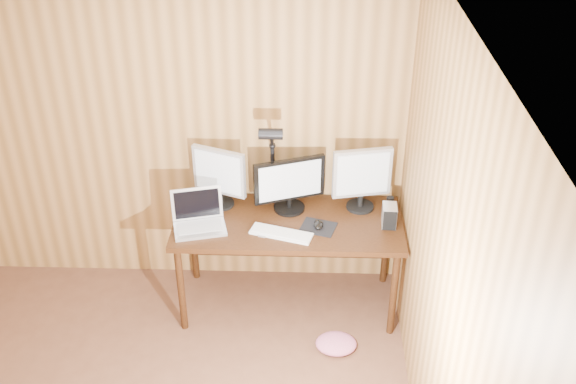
# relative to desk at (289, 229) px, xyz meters

# --- Properties ---
(room_shell) EXTENTS (4.00, 4.00, 4.00)m
(room_shell) POSITION_rel_desk_xyz_m (-0.93, -1.70, 0.62)
(room_shell) COLOR brown
(room_shell) RESTS_ON ground
(desk) EXTENTS (1.60, 0.70, 0.75)m
(desk) POSITION_rel_desk_xyz_m (0.00, 0.00, 0.00)
(desk) COLOR black
(desk) RESTS_ON floor
(monitor_center) EXTENTS (0.50, 0.22, 0.40)m
(monitor_center) POSITION_rel_desk_xyz_m (0.00, 0.08, 0.33)
(monitor_center) COLOR black
(monitor_center) RESTS_ON desk
(monitor_left) EXTENTS (0.39, 0.19, 0.45)m
(monitor_left) POSITION_rel_desk_xyz_m (-0.49, 0.12, 0.37)
(monitor_left) COLOR black
(monitor_left) RESTS_ON desk
(monitor_right) EXTENTS (0.42, 0.20, 0.47)m
(monitor_right) POSITION_rel_desk_xyz_m (0.51, 0.12, 0.38)
(monitor_right) COLOR black
(monitor_right) RESTS_ON desk
(laptop) EXTENTS (0.41, 0.35, 0.25)m
(laptop) POSITION_rel_desk_xyz_m (-0.62, -0.14, 0.18)
(laptop) COLOR silver
(laptop) RESTS_ON desk
(keyboard) EXTENTS (0.44, 0.25, 0.02)m
(keyboard) POSITION_rel_desk_xyz_m (-0.04, -0.24, 0.13)
(keyboard) COLOR white
(keyboard) RESTS_ON desk
(mousepad) EXTENTS (0.28, 0.25, 0.00)m
(mousepad) POSITION_rel_desk_xyz_m (0.21, -0.14, 0.12)
(mousepad) COLOR black
(mousepad) RESTS_ON desk
(mouse) EXTENTS (0.08, 0.12, 0.04)m
(mouse) POSITION_rel_desk_xyz_m (0.21, -0.14, 0.14)
(mouse) COLOR black
(mouse) RESTS_ON mousepad
(hard_drive) EXTENTS (0.10, 0.14, 0.15)m
(hard_drive) POSITION_rel_desk_xyz_m (0.70, -0.10, 0.20)
(hard_drive) COLOR silver
(hard_drive) RESTS_ON desk
(phone) EXTENTS (0.08, 0.11, 0.01)m
(phone) POSITION_rel_desk_xyz_m (-0.16, -0.23, 0.13)
(phone) COLOR silver
(phone) RESTS_ON desk
(speaker) EXTENTS (0.05, 0.05, 0.13)m
(speaker) POSITION_rel_desk_xyz_m (0.72, 0.06, 0.18)
(speaker) COLOR black
(speaker) RESTS_ON desk
(desk_lamp) EXTENTS (0.16, 0.23, 0.71)m
(desk_lamp) POSITION_rel_desk_xyz_m (-0.12, 0.10, 0.56)
(desk_lamp) COLOR black
(desk_lamp) RESTS_ON desk
(fabric_pile) EXTENTS (0.34, 0.30, 0.09)m
(fabric_pile) POSITION_rel_desk_xyz_m (0.35, -0.54, -0.58)
(fabric_pile) COLOR #C65F7E
(fabric_pile) RESTS_ON floor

